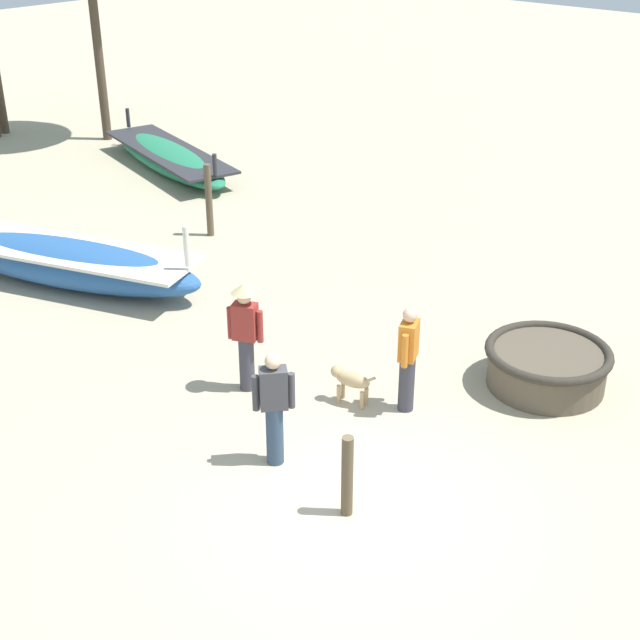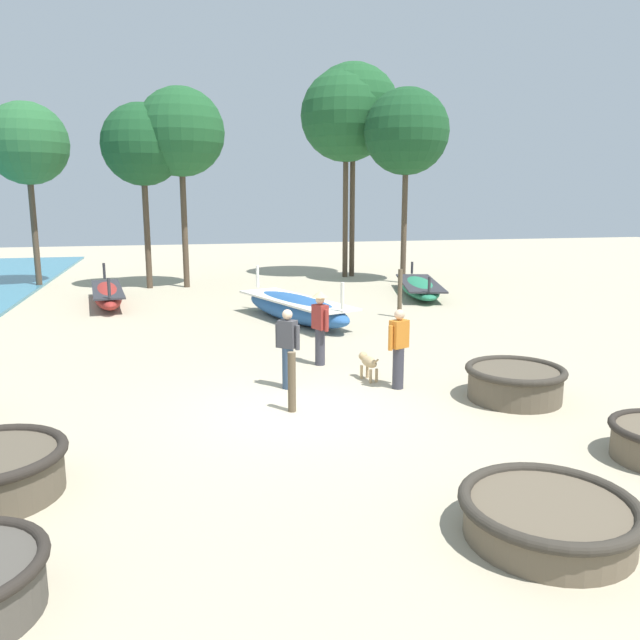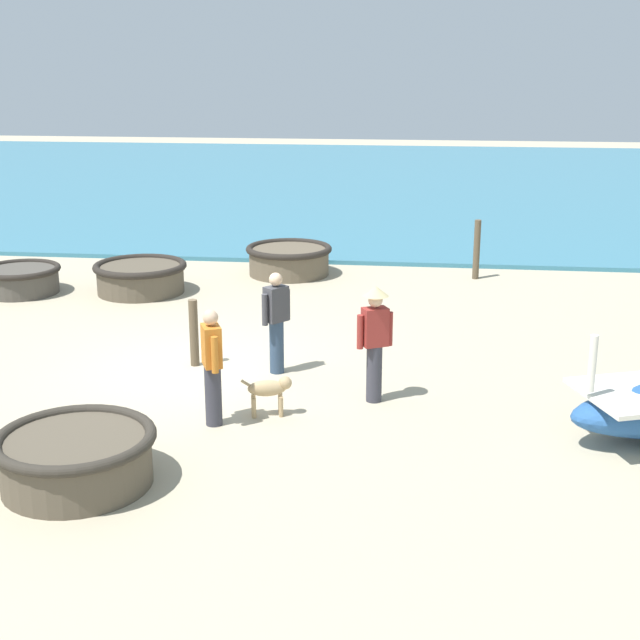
# 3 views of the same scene
# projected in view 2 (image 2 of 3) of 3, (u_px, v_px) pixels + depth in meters

# --- Properties ---
(ground_plane) EXTENTS (80.00, 80.00, 0.00)m
(ground_plane) POSITION_uv_depth(u_px,v_px,m) (302.00, 409.00, 11.02)
(ground_plane) COLOR tan
(coracle_front_right) EXTENTS (1.96, 1.96, 0.48)m
(coracle_front_right) POSITION_uv_depth(u_px,v_px,m) (548.00, 516.00, 6.79)
(coracle_front_right) COLOR brown
(coracle_front_right) RESTS_ON ground
(coracle_beside_post) EXTENTS (1.82, 1.82, 0.63)m
(coracle_beside_post) POSITION_uv_depth(u_px,v_px,m) (515.00, 382.00, 11.46)
(coracle_beside_post) COLOR brown
(coracle_beside_post) RESTS_ON ground
(long_boat_blue_hull) EXTENTS (3.02, 5.41, 1.46)m
(long_boat_blue_hull) POSITION_uv_depth(u_px,v_px,m) (296.00, 308.00, 18.68)
(long_boat_blue_hull) COLOR #285693
(long_boat_blue_hull) RESTS_ON ground
(long_boat_red_hull) EXTENTS (1.59, 5.25, 1.21)m
(long_boat_red_hull) POSITION_uv_depth(u_px,v_px,m) (107.00, 294.00, 21.64)
(long_boat_red_hull) COLOR maroon
(long_boat_red_hull) RESTS_ON ground
(long_boat_ochre_hull) EXTENTS (2.63, 5.61, 1.00)m
(long_boat_ochre_hull) POSITION_uv_depth(u_px,v_px,m) (419.00, 287.00, 23.80)
(long_boat_ochre_hull) COLOR #237551
(long_boat_ochre_hull) RESTS_ON ground
(fisherman_hauling) EXTENTS (0.43, 0.39, 1.57)m
(fisherman_hauling) POSITION_uv_depth(u_px,v_px,m) (288.00, 347.00, 12.04)
(fisherman_hauling) COLOR #2D425B
(fisherman_hauling) RESTS_ON ground
(fisherman_crouching) EXTENTS (0.49, 0.34, 1.57)m
(fisherman_crouching) POSITION_uv_depth(u_px,v_px,m) (399.00, 347.00, 12.04)
(fisherman_crouching) COLOR #383842
(fisherman_crouching) RESTS_ON ground
(fisherman_with_hat) EXTENTS (0.36, 0.48, 1.67)m
(fisherman_with_hat) POSITION_uv_depth(u_px,v_px,m) (320.00, 323.00, 13.71)
(fisherman_with_hat) COLOR #383842
(fisherman_with_hat) RESTS_ON ground
(dog) EXTENTS (0.31, 0.67, 0.55)m
(dog) POSITION_uv_depth(u_px,v_px,m) (368.00, 362.00, 12.69)
(dog) COLOR tan
(dog) RESTS_ON ground
(mooring_post_inland) EXTENTS (0.14, 0.14, 1.50)m
(mooring_post_inland) POSITION_uv_depth(u_px,v_px,m) (400.00, 293.00, 19.26)
(mooring_post_inland) COLOR brown
(mooring_post_inland) RESTS_ON ground
(mooring_post_shoreline) EXTENTS (0.14, 0.14, 1.06)m
(mooring_post_shoreline) POSITION_uv_depth(u_px,v_px,m) (292.00, 382.00, 10.78)
(mooring_post_shoreline) COLOR brown
(mooring_post_shoreline) RESTS_ON ground
(tree_center) EXTENTS (3.21, 3.21, 7.30)m
(tree_center) POSITION_uv_depth(u_px,v_px,m) (142.00, 145.00, 24.49)
(tree_center) COLOR #4C3D2D
(tree_center) RESTS_ON ground
(tree_tall_back) EXTENTS (3.24, 3.24, 7.38)m
(tree_tall_back) POSITION_uv_depth(u_px,v_px,m) (27.00, 144.00, 24.71)
(tree_tall_back) COLOR #4C3D2D
(tree_tall_back) RESTS_ON ground
(tree_right_mid) EXTENTS (4.08, 4.08, 9.29)m
(tree_right_mid) POSITION_uv_depth(u_px,v_px,m) (346.00, 116.00, 27.80)
(tree_right_mid) COLOR #4C3D2D
(tree_right_mid) RESTS_ON ground
(tree_leftmost) EXTENTS (3.57, 3.57, 8.14)m
(tree_leftmost) POSITION_uv_depth(u_px,v_px,m) (406.00, 132.00, 26.02)
(tree_leftmost) COLOR #4C3D2D
(tree_leftmost) RESTS_ON ground
(tree_left_mid) EXTENTS (4.20, 4.20, 9.57)m
(tree_left_mid) POSITION_uv_depth(u_px,v_px,m) (353.00, 112.00, 28.06)
(tree_left_mid) COLOR #4C3D2D
(tree_left_mid) RESTS_ON ground
(tree_rightmost) EXTENTS (3.49, 3.49, 7.95)m
(tree_rightmost) POSITION_uv_depth(u_px,v_px,m) (181.00, 133.00, 24.67)
(tree_rightmost) COLOR #4C3D2D
(tree_rightmost) RESTS_ON ground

